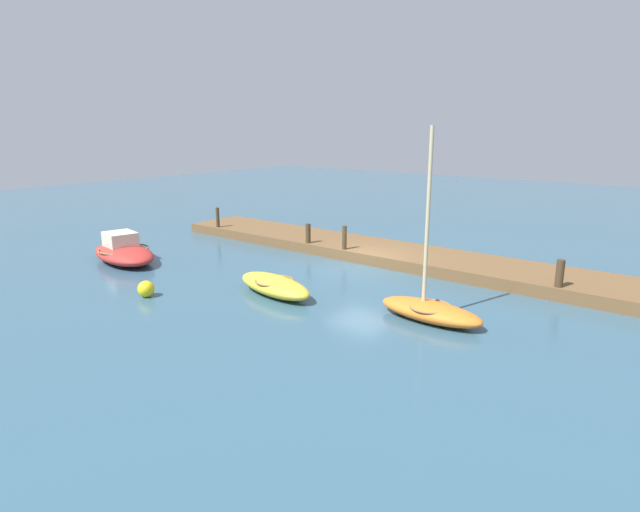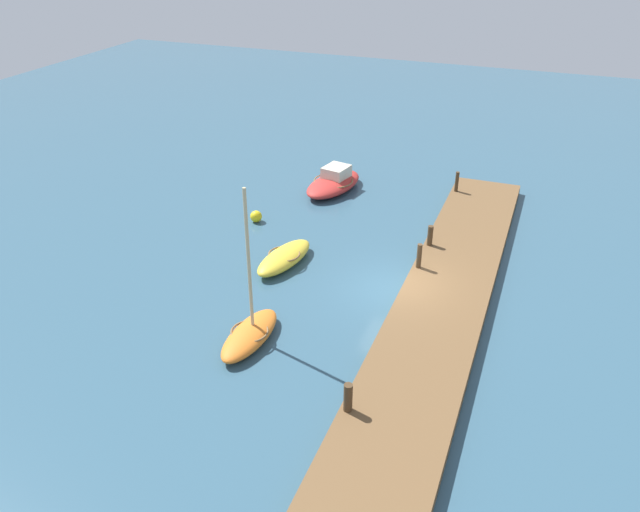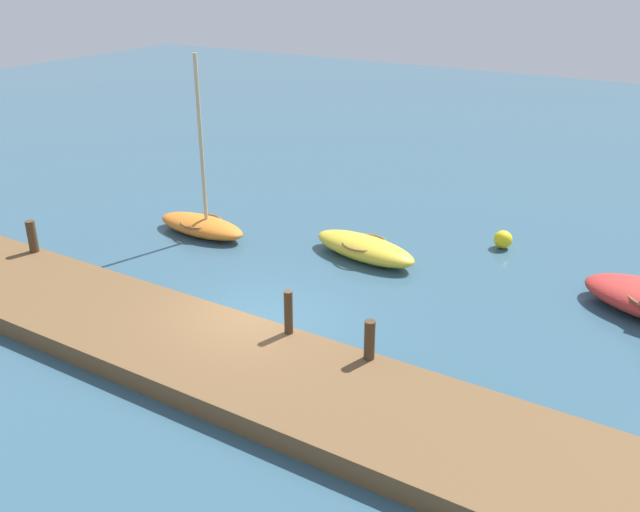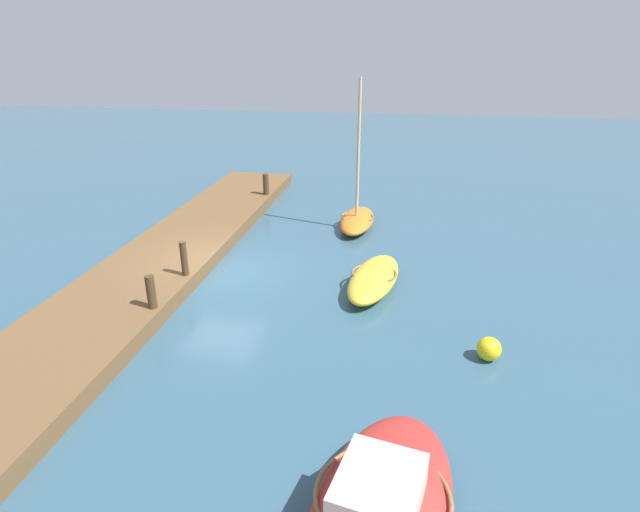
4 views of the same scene
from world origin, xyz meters
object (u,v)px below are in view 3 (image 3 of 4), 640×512
Objects in this scene: mooring_post_mid_west at (288,312)px; marker_buoy at (503,239)px; rowboat_orange at (201,223)px; mooring_post_mid_east at (370,340)px; mooring_post_west at (32,236)px; rowboat_yellow at (364,248)px.

mooring_post_mid_west reaches higher than marker_buoy.
rowboat_orange is 5.45× the size of mooring_post_mid_west.
mooring_post_mid_east is (8.64, -4.53, 0.55)m from rowboat_orange.
marker_buoy is at bearing 37.15° from mooring_post_west.
marker_buoy is (3.35, 2.99, -0.05)m from rowboat_yellow.
mooring_post_mid_west is 2.11m from mooring_post_mid_east.
mooring_post_west is at bearing -135.31° from rowboat_yellow.
mooring_post_mid_west is at bearing 0.00° from mooring_post_west.
marker_buoy is at bearing 74.97° from mooring_post_mid_west.
mooring_post_mid_west is (9.06, 0.00, 0.06)m from mooring_post_west.
rowboat_orange is 6.36× the size of mooring_post_mid_east.
mooring_post_west is (-8.03, -5.63, 0.61)m from rowboat_yellow.
mooring_post_mid_east is (11.17, 0.00, -0.02)m from mooring_post_west.
mooring_post_mid_west reaches higher than rowboat_yellow.
rowboat_yellow is 3.48× the size of mooring_post_mid_west.
rowboat_orange is 9.76m from marker_buoy.
rowboat_yellow is 6.45× the size of marker_buoy.
mooring_post_west is at bearing -117.12° from rowboat_orange.
rowboat_orange is at bearing 152.37° from mooring_post_mid_east.
mooring_post_mid_west is (1.03, -5.63, 0.67)m from rowboat_yellow.
mooring_post_mid_east is at bearing -51.23° from rowboat_yellow.
mooring_post_mid_east is at bearing 0.00° from mooring_post_mid_west.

